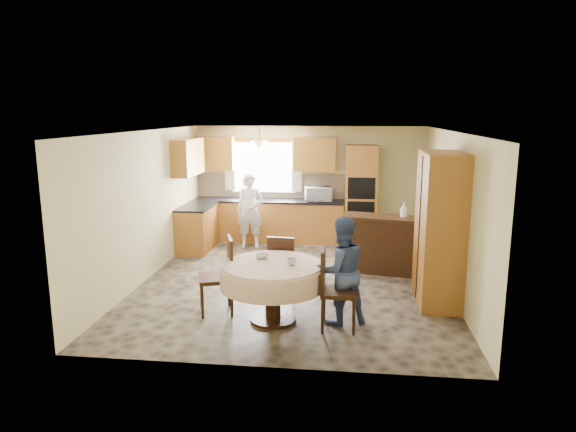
# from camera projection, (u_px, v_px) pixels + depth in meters

# --- Properties ---
(floor) EXTENTS (5.00, 6.00, 0.01)m
(floor) POSITION_uv_depth(u_px,v_px,m) (294.00, 281.00, 8.65)
(floor) COLOR brown
(floor) RESTS_ON ground
(ceiling) EXTENTS (5.00, 6.00, 0.01)m
(ceiling) POSITION_uv_depth(u_px,v_px,m) (294.00, 131.00, 8.16)
(ceiling) COLOR white
(ceiling) RESTS_ON wall_back
(wall_back) EXTENTS (5.00, 0.02, 2.50)m
(wall_back) POSITION_uv_depth(u_px,v_px,m) (308.00, 183.00, 11.32)
(wall_back) COLOR #C4B87D
(wall_back) RESTS_ON floor
(wall_front) EXTENTS (5.00, 0.02, 2.50)m
(wall_front) POSITION_uv_depth(u_px,v_px,m) (265.00, 260.00, 5.48)
(wall_front) COLOR #C4B87D
(wall_front) RESTS_ON floor
(wall_left) EXTENTS (0.02, 6.00, 2.50)m
(wall_left) POSITION_uv_depth(u_px,v_px,m) (148.00, 205.00, 8.69)
(wall_left) COLOR #C4B87D
(wall_left) RESTS_ON floor
(wall_right) EXTENTS (0.02, 6.00, 2.50)m
(wall_right) POSITION_uv_depth(u_px,v_px,m) (451.00, 212.00, 8.12)
(wall_right) COLOR #C4B87D
(wall_right) RESTS_ON floor
(window) EXTENTS (1.40, 0.03, 1.10)m
(window) POSITION_uv_depth(u_px,v_px,m) (263.00, 167.00, 11.35)
(window) COLOR white
(window) RESTS_ON wall_back
(curtain_left) EXTENTS (0.22, 0.02, 1.15)m
(curtain_left) POSITION_uv_depth(u_px,v_px,m) (230.00, 165.00, 11.38)
(curtain_left) COLOR white
(curtain_left) RESTS_ON wall_back
(curtain_right) EXTENTS (0.22, 0.02, 1.15)m
(curtain_right) POSITION_uv_depth(u_px,v_px,m) (297.00, 165.00, 11.21)
(curtain_right) COLOR white
(curtain_right) RESTS_ON wall_back
(base_cab_back) EXTENTS (3.30, 0.60, 0.88)m
(base_cab_back) POSITION_uv_depth(u_px,v_px,m) (268.00, 221.00, 11.29)
(base_cab_back) COLOR #C97F35
(base_cab_back) RESTS_ON floor
(counter_back) EXTENTS (3.30, 0.64, 0.04)m
(counter_back) POSITION_uv_depth(u_px,v_px,m) (268.00, 200.00, 11.20)
(counter_back) COLOR black
(counter_back) RESTS_ON base_cab_back
(base_cab_left) EXTENTS (0.60, 1.20, 0.88)m
(base_cab_left) POSITION_uv_depth(u_px,v_px,m) (197.00, 229.00, 10.57)
(base_cab_left) COLOR #C97F35
(base_cab_left) RESTS_ON floor
(counter_left) EXTENTS (0.64, 1.20, 0.04)m
(counter_left) POSITION_uv_depth(u_px,v_px,m) (196.00, 207.00, 10.48)
(counter_left) COLOR black
(counter_left) RESTS_ON base_cab_left
(backsplash) EXTENTS (3.30, 0.02, 0.55)m
(backsplash) POSITION_uv_depth(u_px,v_px,m) (270.00, 186.00, 11.43)
(backsplash) COLOR beige
(backsplash) RESTS_ON wall_back
(wall_cab_left) EXTENTS (0.85, 0.33, 0.72)m
(wall_cab_left) POSITION_uv_depth(u_px,v_px,m) (215.00, 153.00, 11.26)
(wall_cab_left) COLOR gold
(wall_cab_left) RESTS_ON wall_back
(wall_cab_right) EXTENTS (0.90, 0.33, 0.72)m
(wall_cab_right) POSITION_uv_depth(u_px,v_px,m) (315.00, 154.00, 11.02)
(wall_cab_right) COLOR gold
(wall_cab_right) RESTS_ON wall_back
(wall_cab_side) EXTENTS (0.33, 1.20, 0.72)m
(wall_cab_side) POSITION_uv_depth(u_px,v_px,m) (188.00, 157.00, 10.29)
(wall_cab_side) COLOR gold
(wall_cab_side) RESTS_ON wall_left
(oven_tower) EXTENTS (0.66, 0.62, 2.12)m
(oven_tower) POSITION_uv_depth(u_px,v_px,m) (361.00, 195.00, 10.93)
(oven_tower) COLOR #C97F35
(oven_tower) RESTS_ON floor
(oven_upper) EXTENTS (0.56, 0.01, 0.45)m
(oven_upper) POSITION_uv_depth(u_px,v_px,m) (361.00, 188.00, 10.59)
(oven_upper) COLOR black
(oven_upper) RESTS_ON oven_tower
(oven_lower) EXTENTS (0.56, 0.01, 0.45)m
(oven_lower) POSITION_uv_depth(u_px,v_px,m) (361.00, 212.00, 10.69)
(oven_lower) COLOR black
(oven_lower) RESTS_ON oven_tower
(pendant) EXTENTS (0.36, 0.36, 0.18)m
(pendant) POSITION_uv_depth(u_px,v_px,m) (259.00, 145.00, 10.78)
(pendant) COLOR beige
(pendant) RESTS_ON ceiling
(sideboard) EXTENTS (1.41, 0.81, 0.95)m
(sideboard) POSITION_uv_depth(u_px,v_px,m) (381.00, 246.00, 9.08)
(sideboard) COLOR #3A1F0F
(sideboard) RESTS_ON floor
(space_heater) EXTENTS (0.43, 0.34, 0.52)m
(space_heater) POSITION_uv_depth(u_px,v_px,m) (387.00, 253.00, 9.42)
(space_heater) COLOR black
(space_heater) RESTS_ON floor
(cupboard) EXTENTS (0.59, 1.17, 2.24)m
(cupboard) POSITION_uv_depth(u_px,v_px,m) (440.00, 229.00, 7.50)
(cupboard) COLOR #C97F35
(cupboard) RESTS_ON floor
(dining_table) EXTENTS (1.42, 1.42, 0.81)m
(dining_table) POSITION_uv_depth(u_px,v_px,m) (273.00, 276.00, 6.89)
(dining_table) COLOR #3A1F0F
(dining_table) RESTS_ON floor
(chair_left) EXTENTS (0.59, 0.59, 1.08)m
(chair_left) POSITION_uv_depth(u_px,v_px,m) (222.00, 271.00, 7.21)
(chair_left) COLOR #3A1F0F
(chair_left) RESTS_ON floor
(chair_back) EXTENTS (0.46, 0.46, 0.99)m
(chair_back) POSITION_uv_depth(u_px,v_px,m) (282.00, 264.00, 7.75)
(chair_back) COLOR #3A1F0F
(chair_back) RESTS_ON floor
(chair_right) EXTENTS (0.47, 0.47, 1.08)m
(chair_right) POSITION_uv_depth(u_px,v_px,m) (332.00, 285.00, 6.67)
(chair_right) COLOR #3A1F0F
(chair_right) RESTS_ON floor
(framed_picture) EXTENTS (0.06, 0.64, 0.53)m
(framed_picture) POSITION_uv_depth(u_px,v_px,m) (438.00, 170.00, 9.18)
(framed_picture) COLOR gold
(framed_picture) RESTS_ON wall_right
(microwave) EXTENTS (0.61, 0.48, 0.31)m
(microwave) POSITION_uv_depth(u_px,v_px,m) (318.00, 194.00, 10.99)
(microwave) COLOR silver
(microwave) RESTS_ON counter_back
(person_sink) EXTENTS (0.60, 0.43, 1.55)m
(person_sink) POSITION_uv_depth(u_px,v_px,m) (250.00, 211.00, 10.69)
(person_sink) COLOR silver
(person_sink) RESTS_ON floor
(person_dining) EXTENTS (0.87, 0.78, 1.46)m
(person_dining) POSITION_uv_depth(u_px,v_px,m) (341.00, 271.00, 6.80)
(person_dining) COLOR #394C7E
(person_dining) RESTS_ON floor
(bowl_sideboard) EXTENTS (0.28, 0.28, 0.06)m
(bowl_sideboard) POSITION_uv_depth(u_px,v_px,m) (362.00, 218.00, 9.02)
(bowl_sideboard) COLOR #B2B2B2
(bowl_sideboard) RESTS_ON sideboard
(bottle_sideboard) EXTENTS (0.13, 0.13, 0.31)m
(bottle_sideboard) POSITION_uv_depth(u_px,v_px,m) (404.00, 211.00, 8.91)
(bottle_sideboard) COLOR silver
(bottle_sideboard) RESTS_ON sideboard
(cup_table) EXTENTS (0.15, 0.15, 0.09)m
(cup_table) POSITION_uv_depth(u_px,v_px,m) (291.00, 262.00, 6.78)
(cup_table) COLOR #B2B2B2
(cup_table) RESTS_ON dining_table
(bowl_table) EXTENTS (0.24, 0.24, 0.06)m
(bowl_table) POSITION_uv_depth(u_px,v_px,m) (262.00, 256.00, 7.10)
(bowl_table) COLOR #B2B2B2
(bowl_table) RESTS_ON dining_table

